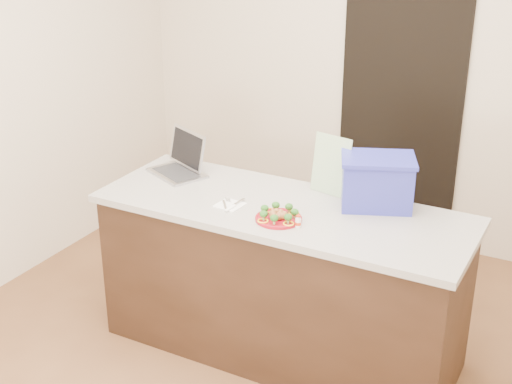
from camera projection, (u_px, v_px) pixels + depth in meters
The scene contains 16 objects.
ground at pixel (261, 371), 4.01m from camera, with size 4.00×4.00×0.00m, color brown.
room_shell at pixel (261, 91), 3.38m from camera, with size 4.00×4.00×4.00m.
doorway at pixel (400, 113), 5.18m from camera, with size 0.90×0.02×2.00m, color black.
island at pixel (281, 280), 4.03m from camera, with size 2.06×0.76×0.92m.
plate at pixel (279, 218), 3.69m from camera, with size 0.24×0.24×0.02m.
meatballs at pixel (278, 214), 3.68m from camera, with size 0.10×0.10×0.04m.
broccoli at pixel (279, 212), 3.68m from camera, with size 0.20×0.20×0.04m.
pepper_rings at pixel (279, 217), 3.69m from camera, with size 0.22×0.22×0.01m.
napkin at pixel (230, 205), 3.86m from camera, with size 0.14×0.14×0.01m, color silver.
fork at pixel (227, 203), 3.87m from camera, with size 0.08×0.15×0.00m.
knife at pixel (233, 206), 3.83m from camera, with size 0.02×0.19×0.01m.
yogurt_bottle at pixel (298, 222), 3.61m from camera, with size 0.03×0.03×0.06m.
laptop at pixel (182, 161), 4.30m from camera, with size 0.41×0.40×0.24m.
leaflet at pixel (331, 165), 3.96m from camera, with size 0.24×0.00×0.34m, color silver.
blue_box at pixel (377, 182), 3.80m from camera, with size 0.47×0.41×0.28m.
chair at pixel (363, 225), 4.45m from camera, with size 0.48×0.48×1.00m.
Camera 1 is at (1.53, -2.92, 2.50)m, focal length 50.00 mm.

